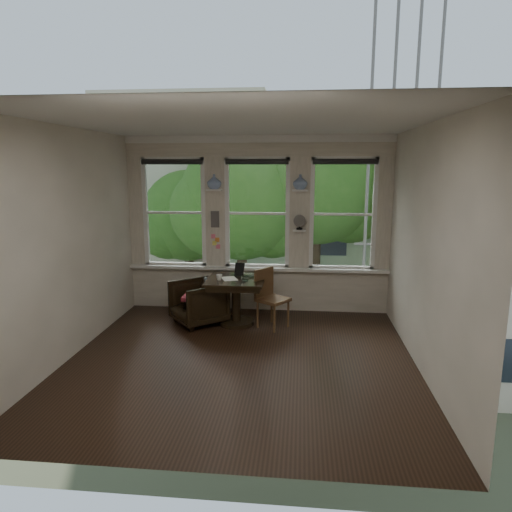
# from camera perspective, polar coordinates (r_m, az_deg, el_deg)

# --- Properties ---
(ground) EXTENTS (4.50, 4.50, 0.00)m
(ground) POSITION_cam_1_polar(r_m,az_deg,el_deg) (6.12, -1.94, -12.89)
(ground) COLOR black
(ground) RESTS_ON ground
(ceiling) EXTENTS (4.50, 4.50, 0.00)m
(ceiling) POSITION_cam_1_polar(r_m,az_deg,el_deg) (5.61, -2.15, 16.34)
(ceiling) COLOR silver
(ceiling) RESTS_ON ground
(wall_back) EXTENTS (4.50, 0.00, 4.50)m
(wall_back) POSITION_cam_1_polar(r_m,az_deg,el_deg) (7.89, 0.17, 3.90)
(wall_back) COLOR beige
(wall_back) RESTS_ON ground
(wall_front) EXTENTS (4.50, 0.00, 4.50)m
(wall_front) POSITION_cam_1_polar(r_m,az_deg,el_deg) (3.52, -7.02, -5.26)
(wall_front) COLOR beige
(wall_front) RESTS_ON ground
(wall_left) EXTENTS (0.00, 4.50, 4.50)m
(wall_left) POSITION_cam_1_polar(r_m,az_deg,el_deg) (6.38, -22.50, 1.35)
(wall_left) COLOR beige
(wall_left) RESTS_ON ground
(wall_right) EXTENTS (0.00, 4.50, 4.50)m
(wall_right) POSITION_cam_1_polar(r_m,az_deg,el_deg) (5.82, 20.49, 0.63)
(wall_right) COLOR beige
(wall_right) RESTS_ON ground
(window_left) EXTENTS (1.10, 0.12, 1.90)m
(window_left) POSITION_cam_1_polar(r_m,az_deg,el_deg) (8.13, -10.09, 5.37)
(window_left) COLOR white
(window_left) RESTS_ON ground
(window_center) EXTENTS (1.10, 0.12, 1.90)m
(window_center) POSITION_cam_1_polar(r_m,az_deg,el_deg) (7.86, 0.17, 5.35)
(window_center) COLOR white
(window_center) RESTS_ON ground
(window_right) EXTENTS (1.10, 0.12, 1.90)m
(window_right) POSITION_cam_1_polar(r_m,az_deg,el_deg) (7.86, 10.80, 5.15)
(window_right) COLOR white
(window_right) RESTS_ON ground
(shelf_left) EXTENTS (0.26, 0.16, 0.03)m
(shelf_left) POSITION_cam_1_polar(r_m,az_deg,el_deg) (7.84, -5.23, 8.22)
(shelf_left) COLOR white
(shelf_left) RESTS_ON ground
(shelf_right) EXTENTS (0.26, 0.16, 0.03)m
(shelf_right) POSITION_cam_1_polar(r_m,az_deg,el_deg) (7.70, 5.53, 8.16)
(shelf_right) COLOR white
(shelf_right) RESTS_ON ground
(intercom) EXTENTS (0.14, 0.06, 0.28)m
(intercom) POSITION_cam_1_polar(r_m,az_deg,el_deg) (7.91, -5.13, 4.61)
(intercom) COLOR #59544F
(intercom) RESTS_ON ground
(sticky_notes) EXTENTS (0.16, 0.01, 0.24)m
(sticky_notes) POSITION_cam_1_polar(r_m,az_deg,el_deg) (7.96, -5.08, 2.11)
(sticky_notes) COLOR pink
(sticky_notes) RESTS_ON ground
(desk_fan) EXTENTS (0.20, 0.20, 0.24)m
(desk_fan) POSITION_cam_1_polar(r_m,az_deg,el_deg) (7.73, 5.45, 3.93)
(desk_fan) COLOR #59544F
(desk_fan) RESTS_ON ground
(vase_left) EXTENTS (0.24, 0.24, 0.25)m
(vase_left) POSITION_cam_1_polar(r_m,az_deg,el_deg) (7.83, -5.25, 9.24)
(vase_left) COLOR white
(vase_left) RESTS_ON shelf_left
(vase_right) EXTENTS (0.24, 0.24, 0.25)m
(vase_right) POSITION_cam_1_polar(r_m,az_deg,el_deg) (7.69, 5.55, 9.20)
(vase_right) COLOR white
(vase_right) RESTS_ON shelf_right
(table) EXTENTS (0.90, 0.90, 0.75)m
(table) POSITION_cam_1_polar(r_m,az_deg,el_deg) (7.31, -2.48, -5.70)
(table) COLOR black
(table) RESTS_ON ground
(armchair_left) EXTENTS (1.06, 1.06, 0.70)m
(armchair_left) POSITION_cam_1_polar(r_m,az_deg,el_deg) (7.41, -7.22, -5.78)
(armchair_left) COLOR black
(armchair_left) RESTS_ON ground
(cushion_red) EXTENTS (0.45, 0.45, 0.06)m
(cushion_red) POSITION_cam_1_polar(r_m,az_deg,el_deg) (7.38, -7.24, -5.02)
(cushion_red) COLOR maroon
(cushion_red) RESTS_ON armchair_left
(side_chair_right) EXTENTS (0.59, 0.59, 0.92)m
(side_chair_right) POSITION_cam_1_polar(r_m,az_deg,el_deg) (7.14, 2.15, -5.40)
(side_chair_right) COLOR #452C18
(side_chair_right) RESTS_ON ground
(laptop) EXTENTS (0.32, 0.21, 0.02)m
(laptop) POSITION_cam_1_polar(r_m,az_deg,el_deg) (7.25, -0.23, -2.66)
(laptop) COLOR black
(laptop) RESTS_ON table
(mug) EXTENTS (0.11, 0.11, 0.09)m
(mug) POSITION_cam_1_polar(r_m,az_deg,el_deg) (7.13, -4.63, -2.67)
(mug) COLOR white
(mug) RESTS_ON table
(drinking_glass) EXTENTS (0.13, 0.13, 0.10)m
(drinking_glass) POSITION_cam_1_polar(r_m,az_deg,el_deg) (7.01, -1.38, -2.86)
(drinking_glass) COLOR white
(drinking_glass) RESTS_ON table
(tablet) EXTENTS (0.18, 0.12, 0.22)m
(tablet) POSITION_cam_1_polar(r_m,az_deg,el_deg) (7.34, -2.08, -1.71)
(tablet) COLOR black
(tablet) RESTS_ON table
(papers) EXTENTS (0.32, 0.36, 0.00)m
(papers) POSITION_cam_1_polar(r_m,az_deg,el_deg) (7.21, -3.35, -2.84)
(papers) COLOR silver
(papers) RESTS_ON table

